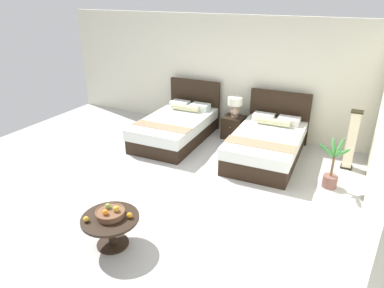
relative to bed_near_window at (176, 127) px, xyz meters
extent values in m
cube|color=#B4B2AF|center=(1.06, -1.76, -0.32)|extent=(9.62, 9.56, 0.02)
cube|color=silver|center=(1.06, 1.22, 1.04)|extent=(9.62, 0.12, 2.69)
cube|color=black|center=(0.00, -0.09, -0.15)|extent=(1.31, 2.19, 0.31)
cube|color=white|center=(0.00, -0.09, 0.12)|extent=(1.35, 2.23, 0.24)
cube|color=black|center=(-0.04, 1.02, 0.28)|extent=(1.31, 0.11, 1.18)
cube|color=white|center=(-0.30, 0.72, 0.31)|extent=(0.45, 0.32, 0.14)
cube|color=silver|center=(0.24, 0.74, 0.31)|extent=(0.45, 0.32, 0.14)
cylinder|color=beige|center=(-0.02, 0.49, 0.31)|extent=(0.68, 0.18, 0.15)
cube|color=#99795B|center=(0.03, -0.66, 0.24)|extent=(1.30, 0.39, 0.01)
cube|color=black|center=(2.12, -0.09, -0.14)|extent=(1.33, 2.14, 0.34)
cube|color=white|center=(2.12, -0.09, 0.14)|extent=(1.37, 2.18, 0.22)
cube|color=black|center=(2.08, 0.99, 0.28)|extent=(1.33, 0.11, 1.17)
cube|color=white|center=(1.82, 0.69, 0.32)|extent=(0.46, 0.32, 0.14)
cube|color=silver|center=(2.37, 0.71, 0.32)|extent=(0.46, 0.32, 0.14)
cylinder|color=beige|center=(2.10, 0.46, 0.32)|extent=(0.69, 0.18, 0.15)
cube|color=#99795B|center=(2.14, -0.62, 0.26)|extent=(1.32, 0.42, 0.01)
cube|color=black|center=(1.12, 0.71, -0.05)|extent=(0.47, 0.45, 0.51)
sphere|color=tan|center=(1.12, 0.47, 0.03)|extent=(0.02, 0.02, 0.02)
cylinder|color=tan|center=(1.12, 0.73, 0.22)|extent=(0.15, 0.15, 0.02)
ellipsoid|color=tan|center=(1.12, 0.73, 0.34)|extent=(0.20, 0.20, 0.22)
cylinder|color=#99844C|center=(1.12, 0.73, 0.47)|extent=(0.02, 0.02, 0.04)
cylinder|color=white|center=(1.12, 0.73, 0.57)|extent=(0.34, 0.34, 0.18)
cylinder|color=black|center=(1.02, -3.57, -0.29)|extent=(0.43, 0.43, 0.02)
cylinder|color=black|center=(1.02, -3.57, -0.10)|extent=(0.10, 0.10, 0.41)
cylinder|color=black|center=(1.02, -3.57, 0.12)|extent=(0.77, 0.77, 0.04)
cylinder|color=brown|center=(1.01, -3.54, 0.18)|extent=(0.37, 0.37, 0.08)
torus|color=brown|center=(1.01, -3.54, 0.22)|extent=(0.39, 0.39, 0.02)
sphere|color=gold|center=(1.09, -3.51, 0.25)|extent=(0.08, 0.08, 0.08)
sphere|color=#82A445|center=(0.94, -3.50, 0.25)|extent=(0.07, 0.07, 0.07)
sphere|color=orange|center=(1.01, -3.63, 0.25)|extent=(0.08, 0.08, 0.08)
sphere|color=gold|center=(0.81, -3.78, 0.18)|extent=(0.08, 0.08, 0.08)
sphere|color=orange|center=(1.26, -3.46, 0.18)|extent=(0.08, 0.08, 0.08)
cube|color=black|center=(3.64, 0.31, -0.29)|extent=(0.21, 0.21, 0.03)
cube|color=#F7E6C2|center=(3.64, 0.31, 0.28)|extent=(0.17, 0.17, 1.10)
cube|color=black|center=(3.64, 0.31, 0.84)|extent=(0.21, 0.21, 0.02)
cylinder|color=brown|center=(3.44, -0.62, -0.20)|extent=(0.25, 0.25, 0.22)
cylinder|color=brown|center=(3.44, -0.62, 0.10)|extent=(0.04, 0.04, 0.37)
ellipsoid|color=#3E833D|center=(3.55, -0.63, 0.38)|extent=(0.27, 0.09, 0.24)
ellipsoid|color=#3E833D|center=(3.49, -0.52, 0.43)|extent=(0.15, 0.26, 0.33)
ellipsoid|color=#3E833D|center=(3.40, -0.53, 0.42)|extent=(0.14, 0.23, 0.31)
ellipsoid|color=#3E833D|center=(3.31, -0.64, 0.39)|extent=(0.31, 0.10, 0.25)
ellipsoid|color=#3E833D|center=(3.37, -0.77, 0.40)|extent=(0.18, 0.35, 0.30)
ellipsoid|color=#3E833D|center=(3.50, -0.77, 0.42)|extent=(0.15, 0.34, 0.32)
camera|label=1|loc=(3.71, -6.43, 2.88)|focal=32.50mm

